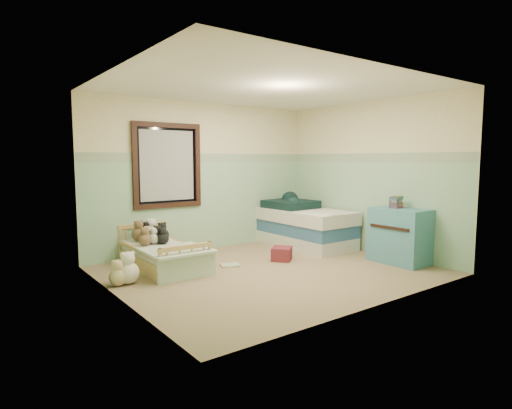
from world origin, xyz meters
TOP-DOWN VIEW (x-y plane):
  - floor at (0.00, 0.00)m, footprint 4.20×3.60m
  - ceiling at (0.00, 0.00)m, footprint 4.20×3.60m
  - wall_back at (0.00, 1.80)m, footprint 4.20×0.04m
  - wall_front at (0.00, -1.80)m, footprint 4.20×0.04m
  - wall_left at (-2.10, 0.00)m, footprint 0.04×3.60m
  - wall_right at (2.10, 0.00)m, footprint 0.04×3.60m
  - wainscot_mint at (0.00, 1.79)m, footprint 4.20×0.01m
  - border_strip at (0.00, 1.79)m, footprint 4.20×0.01m
  - window_frame at (-0.70, 1.76)m, footprint 1.16×0.06m
  - window_blinds at (-0.70, 1.77)m, footprint 0.92×0.01m
  - toddler_bed_frame at (-1.14, 1.05)m, footprint 0.77×1.53m
  - toddler_mattress at (-1.14, 1.05)m, footprint 0.70×1.47m
  - patchwork_quilt at (-1.14, 0.57)m, footprint 0.83×0.77m
  - plush_bed_brown at (-1.29, 1.55)m, footprint 0.22×0.22m
  - plush_bed_white at (-1.09, 1.55)m, footprint 0.23×0.23m
  - plush_bed_tan at (-1.24, 1.33)m, footprint 0.17×0.17m
  - plush_bed_dark at (-1.01, 1.33)m, footprint 0.20×0.20m
  - plush_floor_cream at (-1.82, 0.56)m, footprint 0.28×0.28m
  - plush_floor_tan at (-1.95, 0.54)m, footprint 0.22×0.22m
  - twin_bed_frame at (1.55, 0.98)m, footprint 0.91×1.82m
  - twin_boxspring at (1.55, 0.98)m, footprint 0.91×1.82m
  - twin_mattress at (1.55, 0.98)m, footprint 0.95×1.86m
  - teal_blanket at (1.50, 1.28)m, footprint 0.82×0.86m
  - dresser at (1.83, -0.81)m, footprint 0.51×0.82m
  - book_stack at (1.83, -0.72)m, footprint 0.19×0.16m
  - red_pillow at (0.52, 0.36)m, footprint 0.43×0.43m
  - floor_book at (-0.31, 0.54)m, footprint 0.33×0.29m
  - extra_plush_0 at (-1.17, 1.23)m, footprint 0.17×0.17m
  - extra_plush_1 at (-1.34, 1.18)m, footprint 0.18×0.18m
  - extra_plush_2 at (-1.09, 1.14)m, footprint 0.17×0.17m
  - extra_plush_3 at (-1.13, 1.23)m, footprint 0.18×0.18m
  - extra_plush_4 at (-1.15, 1.55)m, footprint 0.20×0.20m

SIDE VIEW (x-z plane):
  - floor at x=0.00m, z-range -0.02..0.00m
  - floor_book at x=-0.31m, z-range 0.00..0.03m
  - toddler_bed_frame at x=-1.14m, z-range 0.00..0.20m
  - red_pillow at x=0.52m, z-range 0.00..0.20m
  - twin_bed_frame at x=1.55m, z-range 0.00..0.22m
  - plush_floor_tan at x=-1.95m, z-range 0.00..0.22m
  - plush_floor_cream at x=-1.82m, z-range 0.00..0.28m
  - toddler_mattress at x=-1.14m, z-range 0.20..0.32m
  - twin_boxspring at x=1.55m, z-range 0.22..0.44m
  - patchwork_quilt at x=-1.14m, z-range 0.32..0.35m
  - extra_plush_0 at x=-1.17m, z-range 0.32..0.48m
  - extra_plush_2 at x=-1.09m, z-range 0.32..0.48m
  - plush_bed_tan at x=-1.24m, z-range 0.32..0.49m
  - extra_plush_1 at x=-1.34m, z-range 0.32..0.50m
  - extra_plush_3 at x=-1.13m, z-range 0.32..0.50m
  - dresser at x=1.83m, z-range 0.00..0.82m
  - extra_plush_4 at x=-1.15m, z-range 0.32..0.51m
  - plush_bed_dark at x=-1.01m, z-range 0.32..0.52m
  - plush_bed_brown at x=-1.29m, z-range 0.32..0.53m
  - plush_bed_white at x=-1.09m, z-range 0.32..0.54m
  - twin_mattress at x=1.55m, z-range 0.44..0.66m
  - teal_blanket at x=1.50m, z-range 0.66..0.80m
  - wainscot_mint at x=0.00m, z-range 0.00..1.50m
  - book_stack at x=1.83m, z-range 0.82..0.99m
  - wall_back at x=0.00m, z-range 0.00..2.50m
  - wall_front at x=0.00m, z-range 0.00..2.50m
  - wall_left at x=-2.10m, z-range 0.00..2.50m
  - wall_right at x=2.10m, z-range 0.00..2.50m
  - window_blinds at x=-0.70m, z-range 0.89..2.01m
  - window_frame at x=-0.70m, z-range 0.77..2.13m
  - border_strip at x=0.00m, z-range 1.50..1.65m
  - ceiling at x=0.00m, z-range 2.50..2.52m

